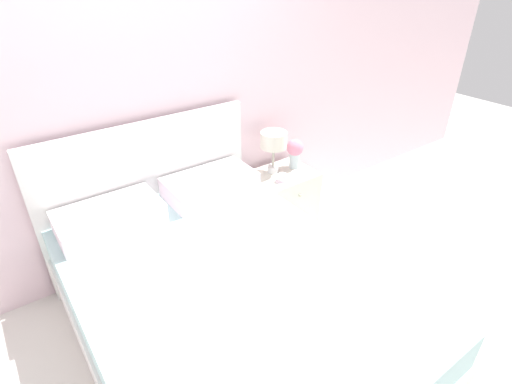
# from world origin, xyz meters

# --- Properties ---
(ground_plane) EXTENTS (12.00, 12.00, 0.00)m
(ground_plane) POSITION_xyz_m (0.00, 0.00, 0.00)
(ground_plane) COLOR silver
(wall_back) EXTENTS (8.00, 0.06, 2.60)m
(wall_back) POSITION_xyz_m (0.00, 0.07, 1.30)
(wall_back) COLOR silver
(wall_back) RESTS_ON ground_plane
(bed) EXTENTS (1.53, 2.09, 1.11)m
(bed) POSITION_xyz_m (0.00, -0.97, 0.31)
(bed) COLOR white
(bed) RESTS_ON ground_plane
(nightstand) EXTENTS (0.50, 0.43, 0.51)m
(nightstand) POSITION_xyz_m (1.06, -0.23, 0.25)
(nightstand) COLOR silver
(nightstand) RESTS_ON ground_plane
(table_lamp) EXTENTS (0.21, 0.21, 0.35)m
(table_lamp) POSITION_xyz_m (1.00, -0.16, 0.77)
(table_lamp) COLOR white
(table_lamp) RESTS_ON nightstand
(flower_vase) EXTENTS (0.14, 0.14, 0.25)m
(flower_vase) POSITION_xyz_m (1.20, -0.19, 0.65)
(flower_vase) COLOR silver
(flower_vase) RESTS_ON nightstand
(teacup) EXTENTS (0.12, 0.12, 0.06)m
(teacup) POSITION_xyz_m (0.96, -0.33, 0.53)
(teacup) COLOR white
(teacup) RESTS_ON nightstand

